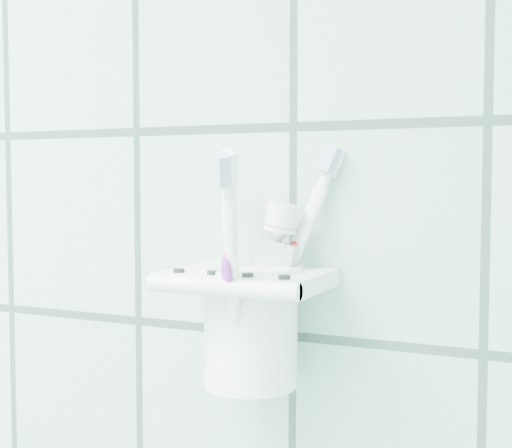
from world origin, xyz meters
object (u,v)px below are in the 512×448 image
(toothbrush_blue, at_px, (244,251))
(toothbrush_pink, at_px, (241,268))
(toothpaste_tube, at_px, (252,273))
(cup, at_px, (251,321))
(toothbrush_orange, at_px, (236,256))
(holder_bracket, at_px, (249,281))

(toothbrush_blue, bearing_deg, toothbrush_pink, -55.27)
(toothpaste_tube, bearing_deg, cup, -68.46)
(toothbrush_blue, height_order, toothbrush_orange, toothbrush_blue)
(toothpaste_tube, bearing_deg, holder_bracket, -72.51)
(toothbrush_blue, relative_size, toothpaste_tube, 1.33)
(holder_bracket, xyz_separation_m, toothpaste_tube, (-0.00, 0.02, 0.00))
(toothpaste_tube, bearing_deg, toothbrush_orange, -94.13)
(holder_bracket, height_order, cup, same)
(cup, distance_m, toothbrush_pink, 0.05)
(cup, relative_size, toothpaste_tube, 0.66)
(holder_bracket, height_order, toothbrush_blue, toothbrush_blue)
(toothbrush_pink, xyz_separation_m, toothpaste_tube, (-0.00, 0.02, -0.01))
(toothpaste_tube, bearing_deg, toothbrush_pink, -84.38)
(cup, bearing_deg, holder_bracket, -87.77)
(holder_bracket, xyz_separation_m, toothbrush_orange, (-0.01, -0.01, 0.02))
(cup, xyz_separation_m, toothbrush_orange, (-0.01, -0.01, 0.06))
(toothbrush_pink, distance_m, toothbrush_orange, 0.01)
(toothbrush_orange, bearing_deg, cup, 97.68)
(toothbrush_pink, bearing_deg, holder_bracket, 82.88)
(toothbrush_blue, bearing_deg, toothbrush_orange, -71.55)
(cup, height_order, toothbrush_orange, toothbrush_orange)
(toothbrush_blue, height_order, toothpaste_tube, toothbrush_blue)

